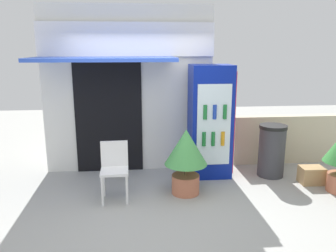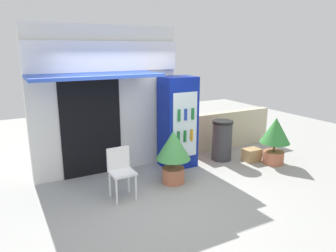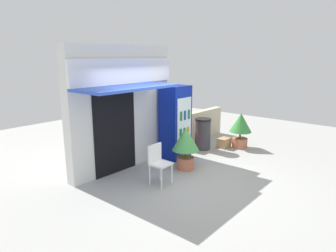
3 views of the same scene
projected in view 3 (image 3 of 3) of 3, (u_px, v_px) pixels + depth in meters
ground at (179, 180)px, 6.86m from camera, size 16.00×16.00×0.00m
storefront_building at (122, 106)px, 7.30m from camera, size 3.05×1.29×2.99m
drink_cooler at (176, 122)px, 8.21m from camera, size 0.73×0.65×1.97m
plastic_chair at (158, 161)px, 6.56m from camera, size 0.42×0.40×0.88m
potted_plant_near_shop at (186, 144)px, 7.40m from camera, size 0.66×0.66×1.04m
potted_plant_curbside at (241, 127)px, 9.14m from camera, size 0.66×0.66×1.06m
trash_bin at (203, 134)px, 9.03m from camera, size 0.48×0.48×0.93m
stone_boundary_wall at (198, 126)px, 10.03m from camera, size 2.51×0.23×0.95m
cardboard_box at (224, 143)px, 9.25m from camera, size 0.40×0.30×0.29m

